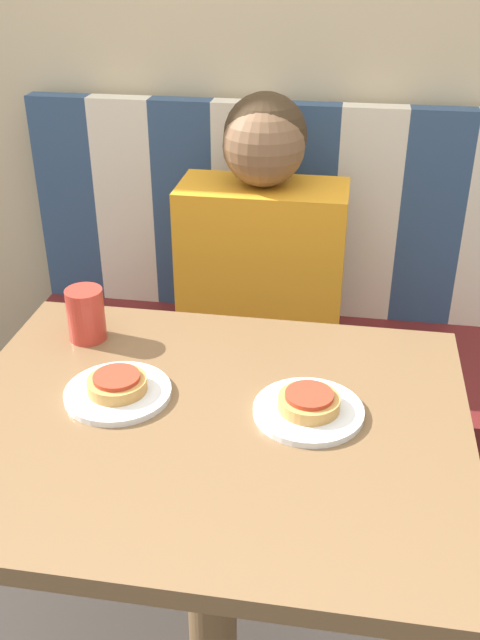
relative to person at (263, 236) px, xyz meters
The scene contains 10 objects.
wall_back 0.61m from the person, 90.00° to the left, with size 7.00×0.05×2.60m.
booth_seat 0.56m from the person, 90.00° to the right, with size 1.39×0.56×0.46m.
booth_backrest 0.25m from the person, 90.00° to the left, with size 1.39×0.06×0.61m.
dining_table 0.72m from the person, 90.00° to the right, with size 0.90×0.73×0.74m.
person is the anchor object (origin of this frame).
plate_left 0.69m from the person, 104.38° to the right, with size 0.19×0.19×0.01m.
plate_right 0.69m from the person, 75.62° to the right, with size 0.19×0.19×0.01m.
pizza_left 0.69m from the person, 104.38° to the right, with size 0.11×0.11×0.03m.
pizza_right 0.69m from the person, 75.62° to the right, with size 0.11×0.11×0.03m.
drinking_cup 0.56m from the person, 121.51° to the right, with size 0.08×0.08×0.11m.
Camera 1 is at (0.22, -0.97, 1.48)m, focal length 40.00 mm.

